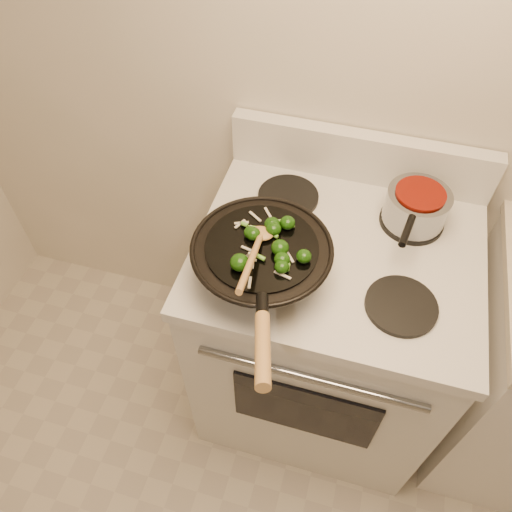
# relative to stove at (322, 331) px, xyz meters

# --- Properties ---
(stove) EXTENTS (0.78, 0.67, 1.08)m
(stove) POSITION_rel_stove_xyz_m (0.00, 0.00, 0.00)
(stove) COLOR silver
(stove) RESTS_ON ground
(wok) EXTENTS (0.35, 0.57, 0.21)m
(wok) POSITION_rel_stove_xyz_m (-0.18, -0.16, 0.52)
(wok) COLOR black
(wok) RESTS_ON stove
(stirfry) EXTENTS (0.21, 0.26, 0.04)m
(stirfry) POSITION_rel_stove_xyz_m (-0.16, -0.15, 0.58)
(stirfry) COLOR #133808
(stirfry) RESTS_ON wok
(wooden_spoon) EXTENTS (0.07, 0.28, 0.11)m
(wooden_spoon) POSITION_rel_stove_xyz_m (-0.18, -0.20, 0.61)
(wooden_spoon) COLOR #A67941
(wooden_spoon) RESTS_ON wok
(saucepan) EXTENTS (0.17, 0.28, 0.10)m
(saucepan) POSITION_rel_stove_xyz_m (0.18, 0.15, 0.51)
(saucepan) COLOR gray
(saucepan) RESTS_ON stove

